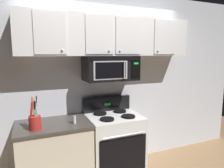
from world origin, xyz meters
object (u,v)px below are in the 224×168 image
over_range_microwave (111,68)px  utensil_crock_red (35,121)px  stove_range (114,144)px  salt_shaker (74,120)px

over_range_microwave → utensil_crock_red: size_ratio=1.94×
stove_range → over_range_microwave: over_range_microwave is taller
over_range_microwave → salt_shaker: bearing=-159.0°
over_range_microwave → salt_shaker: size_ratio=7.62×
stove_range → over_range_microwave: 1.11m
stove_range → utensil_crock_red: size_ratio=2.86×
utensil_crock_red → salt_shaker: bearing=3.1°
stove_range → salt_shaker: stove_range is taller
utensil_crock_red → salt_shaker: 0.47m
stove_range → utensil_crock_red: utensil_crock_red is taller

